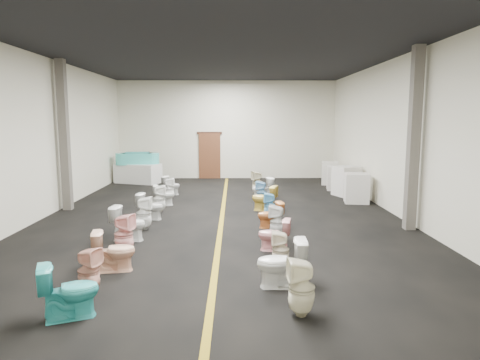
% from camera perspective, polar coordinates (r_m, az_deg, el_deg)
% --- Properties ---
extents(floor, '(16.00, 16.00, 0.00)m').
position_cam_1_polar(floor, '(12.25, -2.41, -4.85)').
color(floor, black).
rests_on(floor, ground).
extents(ceiling, '(16.00, 16.00, 0.00)m').
position_cam_1_polar(ceiling, '(12.07, -2.54, 16.46)').
color(ceiling, black).
rests_on(ceiling, ground).
extents(wall_back, '(10.00, 0.00, 10.00)m').
position_cam_1_polar(wall_back, '(19.94, -1.78, 6.68)').
color(wall_back, beige).
rests_on(wall_back, ground).
extents(wall_front, '(10.00, 0.00, 10.00)m').
position_cam_1_polar(wall_front, '(3.98, -5.90, 0.92)').
color(wall_front, beige).
rests_on(wall_front, ground).
extents(wall_left, '(0.00, 16.00, 16.00)m').
position_cam_1_polar(wall_left, '(13.09, -25.01, 5.19)').
color(wall_left, beige).
rests_on(wall_left, ground).
extents(wall_right, '(0.00, 16.00, 16.00)m').
position_cam_1_polar(wall_right, '(12.81, 20.60, 5.38)').
color(wall_right, beige).
rests_on(wall_right, ground).
extents(aisle_stripe, '(0.12, 15.60, 0.01)m').
position_cam_1_polar(aisle_stripe, '(12.25, -2.41, -4.84)').
color(aisle_stripe, olive).
rests_on(aisle_stripe, floor).
extents(back_door, '(1.00, 0.10, 2.10)m').
position_cam_1_polar(back_door, '(19.98, -4.07, 3.22)').
color(back_door, '#562D19').
rests_on(back_door, floor).
extents(door_frame, '(1.15, 0.08, 0.10)m').
position_cam_1_polar(door_frame, '(19.93, -4.10, 6.29)').
color(door_frame, '#331C11').
rests_on(door_frame, back_door).
extents(column_left, '(0.25, 0.25, 4.50)m').
position_cam_1_polar(column_left, '(13.91, -22.39, 5.46)').
color(column_left, '#59544C').
rests_on(column_left, floor).
extents(column_right, '(0.25, 0.25, 4.50)m').
position_cam_1_polar(column_right, '(11.33, 22.16, 5.01)').
color(column_right, '#59544C').
rests_on(column_right, floor).
extents(display_table, '(2.08, 1.53, 0.83)m').
position_cam_1_polar(display_table, '(19.06, -13.45, 0.87)').
color(display_table, silver).
rests_on(display_table, floor).
extents(bathtub, '(1.86, 0.74, 0.55)m').
position_cam_1_polar(bathtub, '(18.99, -13.51, 2.82)').
color(bathtub, '#42BEB5').
rests_on(bathtub, display_table).
extents(appliance_crate_a, '(0.86, 0.86, 0.97)m').
position_cam_1_polar(appliance_crate_a, '(14.66, 15.28, -1.05)').
color(appliance_crate_a, silver).
rests_on(appliance_crate_a, floor).
extents(appliance_crate_b, '(1.00, 1.00, 1.07)m').
position_cam_1_polar(appliance_crate_b, '(15.89, 14.01, -0.13)').
color(appliance_crate_b, silver).
rests_on(appliance_crate_b, floor).
extents(appliance_crate_c, '(0.94, 0.94, 0.92)m').
position_cam_1_polar(appliance_crate_c, '(17.16, 12.89, 0.25)').
color(appliance_crate_c, silver).
rests_on(appliance_crate_c, floor).
extents(appliance_crate_d, '(0.80, 0.80, 0.96)m').
position_cam_1_polar(appliance_crate_d, '(18.48, 11.90, 0.90)').
color(appliance_crate_d, silver).
rests_on(appliance_crate_d, floor).
extents(toilet_left_0, '(0.89, 0.69, 0.79)m').
position_cam_1_polar(toilet_left_0, '(6.54, -21.81, -13.55)').
color(toilet_left_0, '#32B4B5').
rests_on(toilet_left_0, floor).
extents(toilet_left_1, '(0.44, 0.43, 0.75)m').
position_cam_1_polar(toilet_left_1, '(7.30, -19.51, -11.32)').
color(toilet_left_1, '#E9A791').
rests_on(toilet_left_1, floor).
extents(toilet_left_2, '(0.81, 0.55, 0.76)m').
position_cam_1_polar(toilet_left_2, '(8.18, -16.44, -9.05)').
color(toilet_left_2, '#FAC09E').
rests_on(toilet_left_2, floor).
extents(toilet_left_3, '(0.47, 0.47, 0.85)m').
position_cam_1_polar(toilet_left_3, '(9.08, -15.22, -6.99)').
color(toilet_left_3, '#FAB2AD').
rests_on(toilet_left_3, floor).
extents(toilet_left_4, '(0.82, 0.54, 0.79)m').
position_cam_1_polar(toilet_left_4, '(10.11, -14.64, -5.61)').
color(toilet_left_4, white).
rests_on(toilet_left_4, floor).
extents(toilet_left_5, '(0.40, 0.39, 0.84)m').
position_cam_1_polar(toilet_left_5, '(10.96, -12.68, -4.35)').
color(toilet_left_5, white).
rests_on(toilet_left_5, floor).
extents(toilet_left_6, '(0.76, 0.50, 0.73)m').
position_cam_1_polar(toilet_left_6, '(12.05, -11.87, -3.46)').
color(toilet_left_6, silver).
rests_on(toilet_left_6, floor).
extents(toilet_left_7, '(0.45, 0.44, 0.82)m').
position_cam_1_polar(toilet_left_7, '(12.87, -10.72, -2.49)').
color(toilet_left_7, white).
rests_on(toilet_left_7, floor).
extents(toilet_left_8, '(0.73, 0.51, 0.68)m').
position_cam_1_polar(toilet_left_8, '(13.91, -10.14, -1.98)').
color(toilet_left_8, silver).
rests_on(toilet_left_8, floor).
extents(toilet_left_9, '(0.37, 0.36, 0.77)m').
position_cam_1_polar(toilet_left_9, '(14.80, -9.42, -1.18)').
color(toilet_left_9, white).
rests_on(toilet_left_9, floor).
extents(toilet_left_10, '(0.75, 0.61, 0.67)m').
position_cam_1_polar(toilet_left_10, '(15.89, -9.12, -0.71)').
color(toilet_left_10, silver).
rests_on(toilet_left_10, floor).
extents(toilet_right_0, '(0.40, 0.39, 0.83)m').
position_cam_1_polar(toilet_right_0, '(6.21, 8.19, -14.02)').
color(toilet_right_0, '#EBE5C4').
rests_on(toilet_right_0, floor).
extents(toilet_right_1, '(0.82, 0.48, 0.82)m').
position_cam_1_polar(toilet_right_1, '(7.15, 5.56, -10.99)').
color(toilet_right_1, white).
rests_on(toilet_right_1, floor).
extents(toilet_right_2, '(0.34, 0.33, 0.71)m').
position_cam_1_polar(toilet_right_2, '(8.04, 5.42, -9.23)').
color(toilet_right_2, beige).
rests_on(toilet_right_2, floor).
extents(toilet_right_3, '(0.74, 0.51, 0.69)m').
position_cam_1_polar(toilet_right_3, '(9.06, 4.57, -7.28)').
color(toilet_right_3, '#F3A4A6').
rests_on(toilet_right_3, floor).
extents(toilet_right_4, '(0.45, 0.44, 0.77)m').
position_cam_1_polar(toilet_right_4, '(10.00, 5.00, -5.56)').
color(toilet_right_4, silver).
rests_on(toilet_right_4, floor).
extents(toilet_right_5, '(0.71, 0.50, 0.66)m').
position_cam_1_polar(toilet_right_5, '(10.94, 4.05, -4.66)').
color(toilet_right_5, orange).
rests_on(toilet_right_5, floor).
extents(toilet_right_6, '(0.34, 0.33, 0.73)m').
position_cam_1_polar(toilet_right_6, '(11.92, 4.01, -3.43)').
color(toilet_right_6, '#6DBDE6').
rests_on(toilet_right_6, floor).
extents(toilet_right_7, '(0.86, 0.67, 0.78)m').
position_cam_1_polar(toilet_right_7, '(12.90, 3.25, -2.43)').
color(toilet_right_7, '#F0CC50').
rests_on(toilet_right_7, floor).
extents(toilet_right_8, '(0.43, 0.42, 0.76)m').
position_cam_1_polar(toilet_right_8, '(13.90, 2.90, -1.69)').
color(toilet_right_8, '#6BA2CC').
rests_on(toilet_right_8, floor).
extents(toilet_right_9, '(0.83, 0.62, 0.75)m').
position_cam_1_polar(toilet_right_9, '(14.77, 3.01, -1.14)').
color(toilet_right_9, white).
rests_on(toilet_right_9, floor).
extents(toilet_right_10, '(0.50, 0.49, 0.86)m').
position_cam_1_polar(toilet_right_10, '(15.78, 2.33, -0.33)').
color(toilet_right_10, beige).
rests_on(toilet_right_10, floor).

